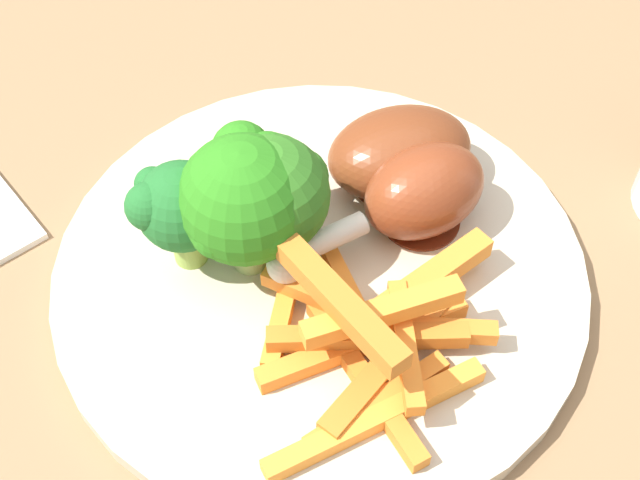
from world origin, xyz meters
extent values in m
cube|color=#8E6B47|center=(0.00, 0.00, 0.72)|extent=(1.29, 0.67, 0.03)
cylinder|color=brown|center=(-0.59, -0.27, 0.35)|extent=(0.06, 0.06, 0.70)
cylinder|color=brown|center=(-0.59, 0.27, 0.35)|extent=(0.06, 0.06, 0.70)
cylinder|color=beige|center=(-0.02, 0.05, 0.74)|extent=(0.27, 0.27, 0.01)
cylinder|color=#93A753|center=(-0.02, 0.02, 0.76)|extent=(0.02, 0.02, 0.02)
sphere|color=#31711F|center=(-0.02, 0.02, 0.79)|extent=(0.06, 0.06, 0.06)
sphere|color=#31711F|center=(-0.03, 0.04, 0.80)|extent=(0.03, 0.03, 0.03)
sphere|color=#31711F|center=(-0.05, 0.02, 0.79)|extent=(0.03, 0.03, 0.03)
sphere|color=#31711F|center=(-0.01, 0.02, 0.80)|extent=(0.02, 0.02, 0.02)
sphere|color=#31711F|center=(-0.02, 0.04, 0.80)|extent=(0.02, 0.02, 0.02)
sphere|color=#31711F|center=(-0.01, 0.02, 0.79)|extent=(0.03, 0.03, 0.03)
cylinder|color=#8EA95D|center=(-0.02, 0.01, 0.76)|extent=(0.02, 0.02, 0.02)
sphere|color=#2B7B1A|center=(-0.02, 0.01, 0.80)|extent=(0.06, 0.06, 0.06)
sphere|color=#2B7B1A|center=(-0.03, 0.02, 0.80)|extent=(0.03, 0.03, 0.03)
sphere|color=#2B7B1A|center=(-0.01, 0.00, 0.79)|extent=(0.03, 0.03, 0.03)
sphere|color=#2B7B1A|center=(-0.02, 0.03, 0.79)|extent=(0.03, 0.03, 0.03)
sphere|color=#2B7B1A|center=(-0.04, 0.01, 0.80)|extent=(0.03, 0.03, 0.03)
sphere|color=#2B7B1A|center=(0.00, 0.02, 0.79)|extent=(0.02, 0.02, 0.02)
cylinder|color=#93B24B|center=(-0.02, -0.02, 0.76)|extent=(0.02, 0.02, 0.02)
sphere|color=#216628|center=(-0.02, -0.02, 0.79)|extent=(0.05, 0.05, 0.05)
sphere|color=#216628|center=(-0.02, 0.00, 0.79)|extent=(0.02, 0.02, 0.02)
sphere|color=#216628|center=(-0.03, -0.03, 0.79)|extent=(0.02, 0.02, 0.02)
sphere|color=#216628|center=(-0.02, -0.03, 0.79)|extent=(0.01, 0.01, 0.01)
sphere|color=#216628|center=(-0.03, 0.00, 0.79)|extent=(0.02, 0.02, 0.02)
sphere|color=#216628|center=(-0.02, -0.03, 0.79)|extent=(0.02, 0.02, 0.02)
cube|color=orange|center=(0.03, 0.07, 0.75)|extent=(0.05, 0.10, 0.01)
cube|color=orange|center=(0.01, 0.06, 0.75)|extent=(0.08, 0.03, 0.01)
cube|color=orange|center=(0.03, 0.09, 0.76)|extent=(0.02, 0.08, 0.01)
cube|color=orange|center=(0.04, 0.07, 0.76)|extent=(0.01, 0.09, 0.01)
cube|color=orange|center=(0.05, 0.07, 0.75)|extent=(0.07, 0.07, 0.01)
cube|color=orange|center=(0.05, 0.08, 0.77)|extent=(0.07, 0.01, 0.01)
cube|color=orange|center=(0.04, 0.07, 0.78)|extent=(0.03, 0.08, 0.01)
cube|color=orange|center=(0.02, 0.05, 0.76)|extent=(0.04, 0.07, 0.01)
cube|color=orange|center=(0.04, 0.05, 0.79)|extent=(0.07, 0.06, 0.01)
cube|color=orange|center=(0.05, 0.06, 0.75)|extent=(0.09, 0.05, 0.01)
cube|color=orange|center=(0.01, 0.10, 0.76)|extent=(0.05, 0.07, 0.01)
cube|color=orange|center=(0.07, 0.07, 0.75)|extent=(0.05, 0.07, 0.01)
cube|color=orange|center=(0.02, 0.03, 0.75)|extent=(0.06, 0.02, 0.01)
cube|color=orange|center=(0.07, 0.07, 0.75)|extent=(0.05, 0.10, 0.01)
cylinder|color=#53200F|center=(-0.07, 0.09, 0.75)|extent=(0.05, 0.05, 0.00)
ellipsoid|color=brown|center=(-0.07, 0.09, 0.77)|extent=(0.08, 0.09, 0.04)
cylinder|color=beige|center=(-0.06, 0.04, 0.77)|extent=(0.02, 0.03, 0.01)
sphere|color=silver|center=(-0.05, 0.02, 0.77)|extent=(0.02, 0.02, 0.02)
cylinder|color=#5C2111|center=(-0.04, 0.10, 0.75)|extent=(0.04, 0.04, 0.00)
ellipsoid|color=brown|center=(-0.04, 0.10, 0.77)|extent=(0.07, 0.08, 0.05)
cylinder|color=beige|center=(-0.01, 0.05, 0.77)|extent=(0.03, 0.04, 0.01)
sphere|color=silver|center=(0.00, 0.03, 0.77)|extent=(0.02, 0.02, 0.02)
camera|label=1|loc=(0.24, 0.03, 1.09)|focal=47.28mm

